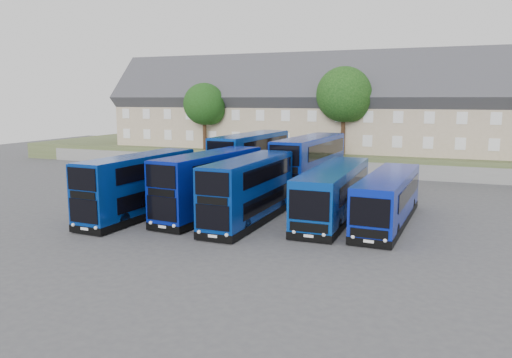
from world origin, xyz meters
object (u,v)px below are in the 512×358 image
at_px(dd_front_left, 139,187).
at_px(tree_west, 206,106).
at_px(coach_east_a, 333,194).
at_px(tree_mid, 346,97).
at_px(dd_front_mid, 210,185).

xyz_separation_m(dd_front_left, tree_west, (-7.15, 24.05, 5.03)).
height_order(coach_east_a, tree_mid, tree_mid).
xyz_separation_m(dd_front_mid, tree_west, (-11.39, 21.90, 4.97)).
bearing_deg(dd_front_mid, tree_west, 123.22).
distance_m(coach_east_a, tree_west, 28.22).
distance_m(dd_front_left, tree_mid, 26.79).
distance_m(dd_front_mid, coach_east_a, 8.33).
relative_size(coach_east_a, tree_west, 1.63).
distance_m(coach_east_a, tree_mid, 21.51).
bearing_deg(tree_mid, dd_front_mid, -101.64).
bearing_deg(dd_front_left, tree_west, 109.47).
bearing_deg(dd_front_mid, dd_front_left, -147.23).
distance_m(dd_front_left, tree_west, 25.59).
bearing_deg(dd_front_mid, tree_mid, 84.10).
distance_m(dd_front_mid, tree_west, 25.18).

